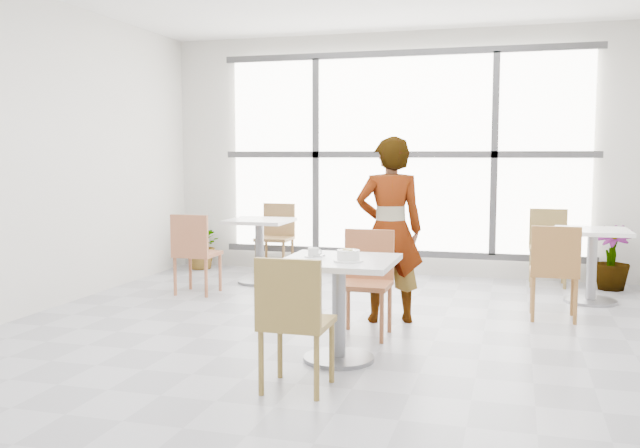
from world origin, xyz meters
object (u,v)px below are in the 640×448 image
(coffee_cup, at_px, (314,253))
(bg_chair_left_far, at_px, (277,233))
(person, at_px, (390,230))
(bg_chair_right_near, at_px, (555,266))
(plant_left, at_px, (202,244))
(bg_chair_left_near, at_px, (194,248))
(bg_table_left, at_px, (260,242))
(chair_far, at_px, (367,275))
(bg_chair_right_far, at_px, (548,241))
(oatmeal_bowl, at_px, (348,255))
(plant_right, at_px, (612,258))
(chair_near, at_px, (293,315))
(bg_table_right, at_px, (592,255))
(main_table, at_px, (339,290))

(coffee_cup, xyz_separation_m, bg_chair_left_far, (-1.53, 3.52, -0.28))
(person, distance_m, bg_chair_left_far, 2.97)
(bg_chair_right_near, distance_m, plant_left, 4.66)
(bg_chair_right_near, height_order, plant_left, bg_chair_right_near)
(bg_chair_left_near, distance_m, bg_chair_left_far, 1.71)
(bg_table_left, distance_m, bg_chair_left_far, 0.83)
(chair_far, height_order, bg_chair_left_near, same)
(person, height_order, bg_chair_right_far, person)
(chair_far, distance_m, plant_left, 3.86)
(oatmeal_bowl, distance_m, bg_table_left, 3.36)
(bg_table_left, height_order, plant_right, bg_table_left)
(chair_near, distance_m, plant_left, 4.98)
(bg_chair_left_far, distance_m, bg_chair_right_near, 3.79)
(oatmeal_bowl, distance_m, coffee_cup, 0.34)
(bg_chair_left_far, bearing_deg, bg_table_left, -84.61)
(chair_far, distance_m, bg_chair_left_near, 2.38)
(bg_table_right, height_order, bg_chair_right_far, bg_chair_right_far)
(main_table, height_order, chair_near, chair_near)
(bg_chair_left_far, xyz_separation_m, bg_chair_right_far, (3.32, -0.01, 0.00))
(bg_chair_left_near, relative_size, plant_left, 1.34)
(bg_table_right, bearing_deg, main_table, -126.86)
(chair_far, relative_size, oatmeal_bowl, 4.14)
(chair_near, distance_m, coffee_cup, 0.85)
(bg_chair_left_near, relative_size, bg_chair_left_far, 1.00)
(main_table, height_order, oatmeal_bowl, oatmeal_bowl)
(chair_near, relative_size, plant_right, 1.21)
(bg_chair_right_near, height_order, plant_right, bg_chair_right_near)
(oatmeal_bowl, bearing_deg, plant_left, 128.25)
(oatmeal_bowl, distance_m, person, 1.39)
(person, distance_m, bg_chair_left_near, 2.32)
(oatmeal_bowl, xyz_separation_m, bg_table_left, (-1.75, 2.85, -0.31))
(oatmeal_bowl, distance_m, bg_chair_right_far, 3.97)
(coffee_cup, relative_size, bg_table_left, 0.21)
(main_table, relative_size, bg_chair_right_far, 0.92)
(coffee_cup, height_order, bg_chair_right_far, bg_chair_right_far)
(plant_right, bearing_deg, coffee_cup, -126.16)
(oatmeal_bowl, bearing_deg, bg_chair_left_near, 137.29)
(oatmeal_bowl, height_order, coffee_cup, oatmeal_bowl)
(main_table, distance_m, person, 1.32)
(chair_far, bearing_deg, oatmeal_bowl, -86.27)
(bg_chair_right_far, bearing_deg, plant_right, -12.18)
(person, relative_size, bg_chair_right_near, 1.90)
(bg_chair_left_far, distance_m, bg_chair_right_far, 3.32)
(chair_near, relative_size, plant_left, 1.34)
(bg_table_right, relative_size, bg_chair_right_far, 0.86)
(bg_table_left, bearing_deg, bg_chair_right_near, -17.92)
(chair_near, xyz_separation_m, bg_chair_left_near, (-1.97, 2.65, 0.00))
(main_table, distance_m, plant_left, 4.43)
(bg_chair_left_near, xyz_separation_m, plant_right, (4.34, 1.52, -0.14))
(bg_table_right, bearing_deg, person, -143.50)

